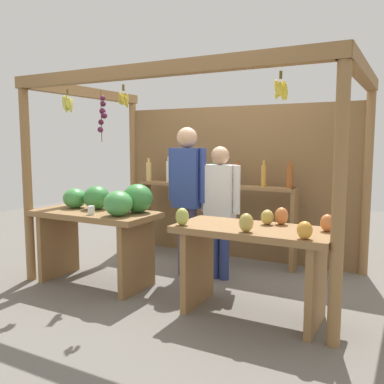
% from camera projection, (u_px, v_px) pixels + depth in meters
% --- Properties ---
extents(ground_plane, '(12.00, 12.00, 0.00)m').
position_uv_depth(ground_plane, '(200.00, 277.00, 4.79)').
color(ground_plane, slate).
rests_on(ground_plane, ground).
extents(market_stall, '(3.40, 2.07, 2.23)m').
position_uv_depth(market_stall, '(217.00, 162.00, 5.04)').
color(market_stall, olive).
rests_on(market_stall, ground).
extents(fruit_counter_left, '(1.38, 0.67, 1.11)m').
position_uv_depth(fruit_counter_left, '(103.00, 217.00, 4.47)').
color(fruit_counter_left, olive).
rests_on(fruit_counter_left, ground).
extents(fruit_counter_right, '(1.38, 0.64, 0.96)m').
position_uv_depth(fruit_counter_right, '(254.00, 249.00, 3.65)').
color(fruit_counter_right, olive).
rests_on(fruit_counter_right, ground).
extents(bottle_shelf_unit, '(2.18, 0.22, 1.35)m').
position_uv_depth(bottle_shelf_unit, '(213.00, 199.00, 5.43)').
color(bottle_shelf_unit, olive).
rests_on(bottle_shelf_unit, ground).
extents(vendor_man, '(0.48, 0.23, 1.71)m').
position_uv_depth(vendor_man, '(187.00, 187.00, 4.73)').
color(vendor_man, '#463E5C').
rests_on(vendor_man, ground).
extents(vendor_woman, '(0.48, 0.20, 1.50)m').
position_uv_depth(vendor_woman, '(220.00, 201.00, 4.64)').
color(vendor_woman, navy).
rests_on(vendor_woman, ground).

